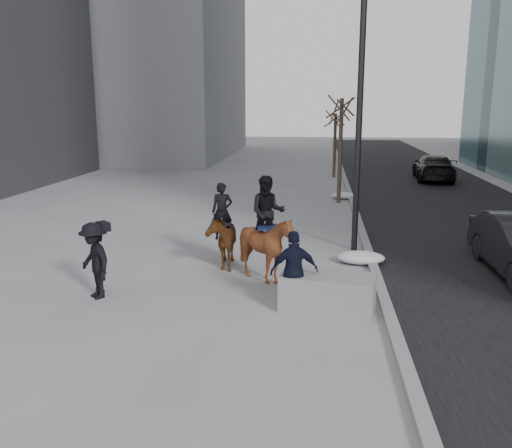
# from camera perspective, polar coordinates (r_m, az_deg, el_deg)

# --- Properties ---
(ground) EXTENTS (120.00, 120.00, 0.00)m
(ground) POSITION_cam_1_polar(r_m,az_deg,el_deg) (12.37, -0.64, -8.02)
(ground) COLOR gray
(ground) RESTS_ON ground
(road) EXTENTS (8.00, 90.00, 0.01)m
(road) POSITION_cam_1_polar(r_m,az_deg,el_deg) (22.60, 20.63, 0.72)
(road) COLOR black
(road) RESTS_ON ground
(curb) EXTENTS (0.25, 90.00, 0.12)m
(curb) POSITION_cam_1_polar(r_m,az_deg,el_deg) (21.96, 10.47, 1.14)
(curb) COLOR gray
(curb) RESTS_ON ground
(planter) EXTENTS (2.11, 1.31, 0.79)m
(planter) POSITION_cam_1_polar(r_m,az_deg,el_deg) (11.79, 7.55, -7.15)
(planter) COLOR gray
(planter) RESTS_ON ground
(car_far) EXTENTS (2.47, 5.19, 1.46)m
(car_far) POSITION_cam_1_polar(r_m,az_deg,el_deg) (32.84, 18.19, 5.68)
(car_far) COLOR black
(car_far) RESTS_ON ground
(tree_near) EXTENTS (1.20, 1.20, 5.06)m
(tree_near) POSITION_cam_1_polar(r_m,az_deg,el_deg) (24.18, 8.87, 8.15)
(tree_near) COLOR #3D2E24
(tree_near) RESTS_ON ground
(tree_far) EXTENTS (1.20, 1.20, 4.15)m
(tree_far) POSITION_cam_1_polar(r_m,az_deg,el_deg) (32.73, 8.30, 8.52)
(tree_far) COLOR #35271F
(tree_far) RESTS_ON ground
(mounted_left) EXTENTS (1.06, 1.86, 2.27)m
(mounted_left) POSITION_cam_1_polar(r_m,az_deg,el_deg) (14.72, -3.64, -1.21)
(mounted_left) COLOR #4F1F0F
(mounted_left) RESTS_ON ground
(mounted_right) EXTENTS (1.54, 1.69, 2.63)m
(mounted_right) POSITION_cam_1_polar(r_m,az_deg,el_deg) (13.36, 1.16, -1.69)
(mounted_right) COLOR #4F260F
(mounted_right) RESTS_ON ground
(feeder) EXTENTS (1.10, 0.98, 1.75)m
(feeder) POSITION_cam_1_polar(r_m,az_deg,el_deg) (11.53, 4.04, -4.99)
(feeder) COLOR black
(feeder) RESTS_ON ground
(camera_crew) EXTENTS (1.27, 1.26, 1.75)m
(camera_crew) POSITION_cam_1_polar(r_m,az_deg,el_deg) (12.79, -16.63, -3.68)
(camera_crew) COLOR black
(camera_crew) RESTS_ON ground
(lamppost) EXTENTS (0.25, 1.08, 9.09)m
(lamppost) POSITION_cam_1_polar(r_m,az_deg,el_deg) (16.20, 10.96, 14.66)
(lamppost) COLOR black
(lamppost) RESTS_ON ground
(snow_piles) EXTENTS (1.32, 11.20, 0.34)m
(snow_piles) POSITION_cam_1_polar(r_m,az_deg,el_deg) (19.70, 10.03, 0.14)
(snow_piles) COLOR silver
(snow_piles) RESTS_ON ground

